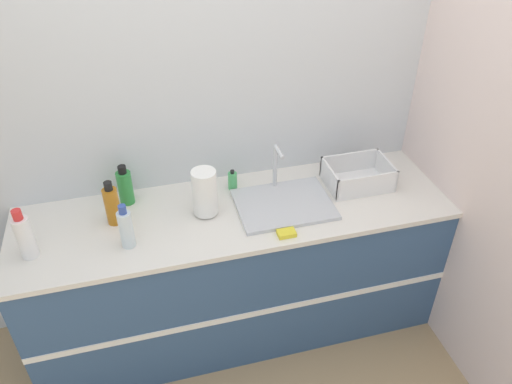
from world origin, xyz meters
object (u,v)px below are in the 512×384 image
at_px(sink, 284,202).
at_px(bottle_green, 125,187).
at_px(dish_rack, 358,177).
at_px(bottle_clear, 126,228).
at_px(paper_towel_roll, 205,193).
at_px(bottle_amber, 112,205).
at_px(soap_dispenser, 233,180).
at_px(bottle_white_spray, 25,236).

bearing_deg(sink, bottle_green, 163.27).
xyz_separation_m(dish_rack, bottle_clear, (-1.29, -0.19, 0.06)).
bearing_deg(paper_towel_roll, bottle_amber, 174.12).
height_order(sink, soap_dispenser, sink).
bearing_deg(dish_rack, bottle_white_spray, -175.11).
distance_m(sink, bottle_amber, 0.89).
bearing_deg(dish_rack, sink, -170.33).
height_order(dish_rack, soap_dispenser, dish_rack).
distance_m(dish_rack, bottle_amber, 1.34).
distance_m(sink, bottle_white_spray, 1.28).
xyz_separation_m(sink, bottle_green, (-0.81, 0.24, 0.08)).
bearing_deg(sink, paper_towel_roll, 174.90).
height_order(bottle_amber, soap_dispenser, bottle_amber).
relative_size(sink, bottle_amber, 2.05).
bearing_deg(paper_towel_roll, bottle_clear, -159.49).
height_order(bottle_white_spray, bottle_amber, bottle_white_spray).
height_order(bottle_green, bottle_amber, bottle_amber).
height_order(paper_towel_roll, bottle_amber, paper_towel_roll).
distance_m(paper_towel_roll, bottle_amber, 0.47).
bearing_deg(bottle_white_spray, dish_rack, 4.89).
bearing_deg(bottle_white_spray, sink, 3.14).
relative_size(dish_rack, bottle_green, 1.55).
bearing_deg(bottle_clear, bottle_white_spray, 174.28).
height_order(sink, paper_towel_roll, sink).
height_order(dish_rack, bottle_white_spray, bottle_white_spray).
relative_size(bottle_amber, soap_dispenser, 2.07).
bearing_deg(soap_dispenser, sink, -43.99).
bearing_deg(bottle_amber, soap_dispenser, 11.86).
xyz_separation_m(bottle_white_spray, bottle_amber, (0.40, 0.15, -0.01)).
height_order(dish_rack, bottle_amber, bottle_amber).
xyz_separation_m(bottle_clear, bottle_amber, (-0.06, 0.20, 0.00)).
bearing_deg(bottle_white_spray, paper_towel_roll, 7.08).
height_order(paper_towel_roll, dish_rack, paper_towel_roll).
bearing_deg(bottle_clear, bottle_amber, 106.20).
bearing_deg(paper_towel_roll, bottle_white_spray, -172.92).
bearing_deg(bottle_green, soap_dispenser, -2.12).
bearing_deg(bottle_white_spray, bottle_clear, -5.72).
relative_size(dish_rack, bottle_white_spray, 1.32).
relative_size(bottle_clear, soap_dispenser, 2.01).
bearing_deg(sink, dish_rack, 9.67).
height_order(bottle_white_spray, bottle_clear, bottle_white_spray).
distance_m(bottle_green, soap_dispenser, 0.58).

